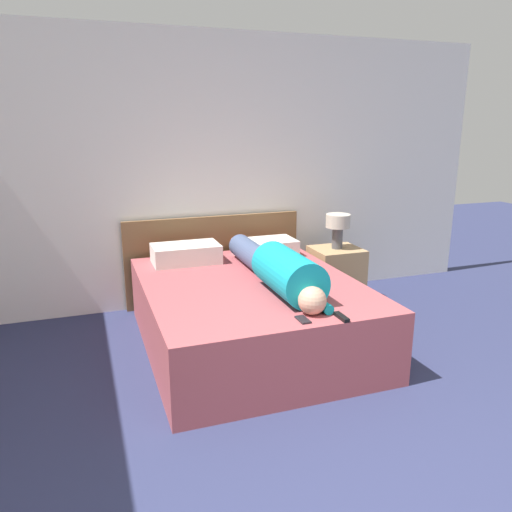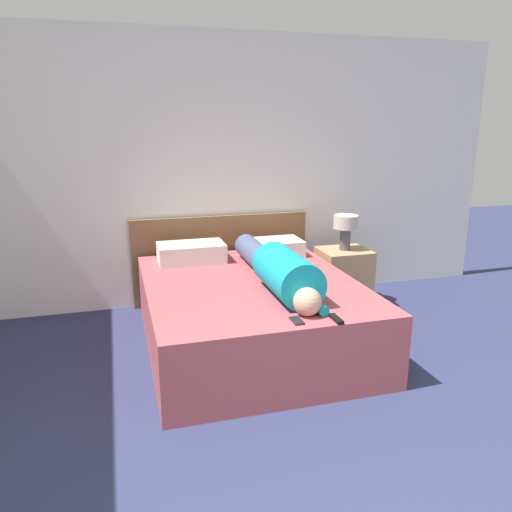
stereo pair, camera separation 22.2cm
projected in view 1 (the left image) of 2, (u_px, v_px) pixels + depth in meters
wall_back at (202, 173)px, 4.82m from camera, size 6.08×0.06×2.60m
bed at (250, 313)px, 4.05m from camera, size 1.65×2.02×0.54m
headboard at (214, 259)px, 5.01m from camera, size 1.77×0.04×0.88m
nightstand at (336, 276)px, 4.99m from camera, size 0.47×0.43×0.57m
table_lamp at (338, 225)px, 4.85m from camera, size 0.24×0.24×0.34m
person_lying at (278, 269)px, 3.82m from camera, size 0.33×1.67×0.33m
pillow_near_headboard at (186, 254)px, 4.49m from camera, size 0.60×0.35×0.17m
pillow_second at (265, 248)px, 4.74m from camera, size 0.57×0.35×0.15m
tv_remote at (342, 317)px, 3.22m from camera, size 0.04×0.15×0.02m
cell_phone at (303, 320)px, 3.20m from camera, size 0.06×0.13×0.01m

